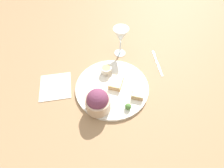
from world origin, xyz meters
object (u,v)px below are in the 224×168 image
object	(u,v)px
salad_bowl	(98,102)
fork	(157,63)
cheese_toast_far	(138,92)
napkin	(55,86)
sauce_ramekin	(106,70)
wine_glass	(121,36)
cheese_toast_near	(116,83)

from	to	relation	value
salad_bowl	fork	bearing A→B (deg)	-65.14
cheese_toast_far	napkin	size ratio (longest dim) A/B	0.50
cheese_toast_far	fork	world-z (taller)	cheese_toast_far
sauce_ramekin	cheese_toast_far	bearing A→B (deg)	-147.99
salad_bowl	cheese_toast_far	size ratio (longest dim) A/B	1.25
sauce_ramekin	fork	xyz separation A→B (m)	(-0.01, -0.29, -0.03)
cheese_toast_far	wine_glass	distance (m)	0.31
cheese_toast_near	wine_glass	size ratio (longest dim) A/B	0.59
cheese_toast_near	fork	world-z (taller)	cheese_toast_near
sauce_ramekin	napkin	size ratio (longest dim) A/B	0.30
wine_glass	napkin	bearing A→B (deg)	108.50
cheese_toast_near	napkin	xyz separation A→B (m)	(0.09, 0.28, -0.02)
salad_bowl	sauce_ramekin	bearing A→B (deg)	-25.64
wine_glass	napkin	xyz separation A→B (m)	(-0.12, 0.37, -0.11)
wine_glass	fork	distance (m)	0.24
napkin	fork	bearing A→B (deg)	-90.88
wine_glass	sauce_ramekin	bearing A→B (deg)	136.43
cheese_toast_near	wine_glass	bearing A→B (deg)	-24.09
salad_bowl	napkin	xyz separation A→B (m)	(0.18, 0.17, -0.06)
napkin	fork	world-z (taller)	same
sauce_ramekin	wine_glass	distance (m)	0.19
salad_bowl	fork	distance (m)	0.41
salad_bowl	cheese_toast_far	bearing A→B (deg)	-86.47
salad_bowl	cheese_toast_far	xyz separation A→B (m)	(0.01, -0.19, -0.04)
wine_glass	fork	xyz separation A→B (m)	(-0.13, -0.17, -0.11)
salad_bowl	sauce_ramekin	world-z (taller)	salad_bowl
cheese_toast_near	cheese_toast_far	size ratio (longest dim) A/B	1.10
salad_bowl	cheese_toast_near	size ratio (longest dim) A/B	1.13
wine_glass	fork	size ratio (longest dim) A/B	0.88
salad_bowl	wine_glass	xyz separation A→B (m)	(0.31, -0.21, 0.05)
napkin	sauce_ramekin	bearing A→B (deg)	-90.30
cheese_toast_far	sauce_ramekin	bearing A→B (deg)	32.01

